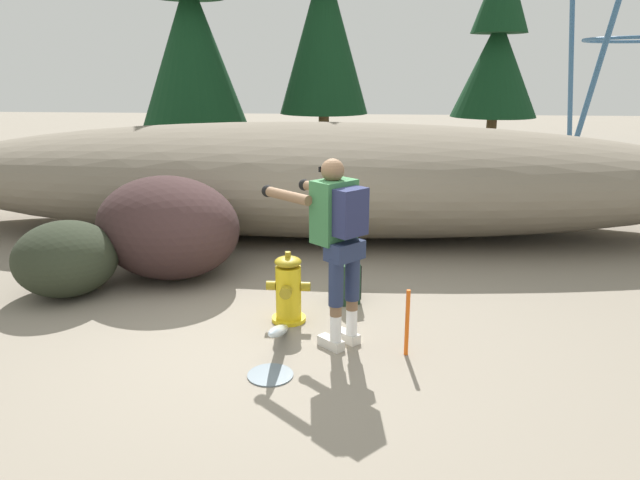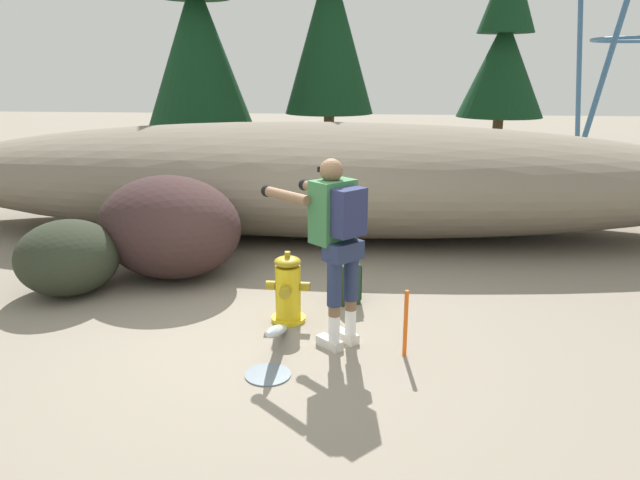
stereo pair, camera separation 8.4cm
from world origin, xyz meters
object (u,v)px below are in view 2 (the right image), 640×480
object	(u,v)px
boulder_mid	(68,257)
survey_stake	(406,323)
utility_worker	(334,230)
boulder_large	(170,227)
fire_hydrant	(288,290)
spare_backpack	(346,282)

from	to	relation	value
boulder_mid	survey_stake	size ratio (longest dim) A/B	1.89
utility_worker	boulder_large	xyz separation A→B (m)	(-2.08, 1.64, -0.46)
fire_hydrant	utility_worker	xyz separation A→B (m)	(0.48, -0.44, 0.74)
spare_backpack	boulder_mid	bearing A→B (deg)	-25.42
spare_backpack	boulder_mid	distance (m)	3.06
utility_worker	boulder_large	distance (m)	2.69
fire_hydrant	survey_stake	world-z (taller)	fire_hydrant
spare_backpack	survey_stake	xyz separation A→B (m)	(0.58, -1.20, 0.08)
boulder_large	fire_hydrant	bearing A→B (deg)	-36.87
boulder_mid	boulder_large	bearing A→B (deg)	36.44
spare_backpack	boulder_large	size ratio (longest dim) A/B	0.26
boulder_mid	survey_stake	world-z (taller)	boulder_mid
boulder_large	survey_stake	size ratio (longest dim) A/B	3.00
boulder_large	survey_stake	bearing A→B (deg)	-33.94
fire_hydrant	survey_stake	bearing A→B (deg)	-29.38
utility_worker	boulder_mid	xyz separation A→B (m)	(-3.00, 0.96, -0.65)
spare_backpack	boulder_large	xyz separation A→B (m)	(-2.13, 0.63, 0.39)
boulder_large	survey_stake	xyz separation A→B (m)	(2.71, -1.82, -0.30)
fire_hydrant	utility_worker	size ratio (longest dim) A/B	0.43
boulder_large	utility_worker	bearing A→B (deg)	-38.23
utility_worker	spare_backpack	size ratio (longest dim) A/B	3.56
fire_hydrant	spare_backpack	size ratio (longest dim) A/B	1.51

